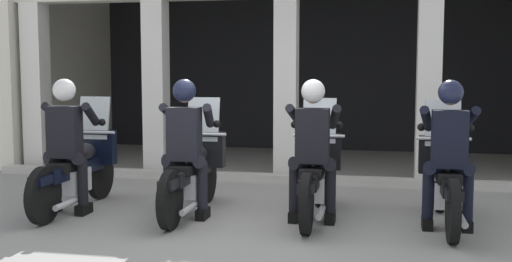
% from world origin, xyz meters
% --- Properties ---
extents(ground_plane, '(80.00, 80.00, 0.00)m').
position_xyz_m(ground_plane, '(0.00, 3.00, 0.00)').
color(ground_plane, gray).
extents(station_building, '(9.68, 4.19, 3.40)m').
position_xyz_m(station_building, '(-0.01, 4.93, 2.12)').
color(station_building, black).
rests_on(station_building, ground).
extents(kerb_strip, '(9.18, 0.24, 0.12)m').
position_xyz_m(kerb_strip, '(-0.01, 2.36, 0.06)').
color(kerb_strip, '#B7B5AD').
rests_on(kerb_strip, ground).
extents(motorcycle_far_left, '(0.62, 2.04, 1.35)m').
position_xyz_m(motorcycle_far_left, '(-2.15, 0.16, 0.50)').
color(motorcycle_far_left, black).
rests_on(motorcycle_far_left, ground).
extents(police_officer_far_left, '(0.63, 0.61, 1.58)m').
position_xyz_m(police_officer_far_left, '(-2.15, -0.13, 0.94)').
color(police_officer_far_left, black).
rests_on(police_officer_far_left, ground).
extents(motorcycle_center_left, '(0.62, 2.04, 1.35)m').
position_xyz_m(motorcycle_center_left, '(-0.72, 0.21, 0.50)').
color(motorcycle_center_left, black).
rests_on(motorcycle_center_left, ground).
extents(police_officer_center_left, '(0.63, 0.61, 1.58)m').
position_xyz_m(police_officer_center_left, '(-0.72, -0.07, 0.94)').
color(police_officer_center_left, black).
rests_on(police_officer_center_left, ground).
extents(motorcycle_center_right, '(0.62, 2.04, 1.35)m').
position_xyz_m(motorcycle_center_right, '(0.72, 0.31, 0.50)').
color(motorcycle_center_right, black).
rests_on(motorcycle_center_right, ground).
extents(police_officer_center_right, '(0.63, 0.61, 1.58)m').
position_xyz_m(police_officer_center_right, '(0.72, 0.02, 0.94)').
color(police_officer_center_right, black).
rests_on(police_officer_center_right, ground).
extents(motorcycle_far_right, '(0.62, 2.04, 1.35)m').
position_xyz_m(motorcycle_far_right, '(2.15, 0.26, 0.50)').
color(motorcycle_far_right, black).
rests_on(motorcycle_far_right, ground).
extents(police_officer_far_right, '(0.63, 0.61, 1.58)m').
position_xyz_m(police_officer_far_right, '(2.15, -0.02, 0.94)').
color(police_officer_far_right, black).
rests_on(police_officer_far_right, ground).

